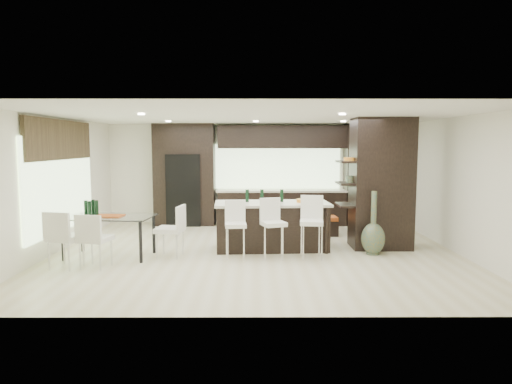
{
  "coord_description": "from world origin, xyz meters",
  "views": [
    {
      "loc": [
        -0.03,
        -9.02,
        2.16
      ],
      "look_at": [
        0.0,
        0.6,
        1.15
      ],
      "focal_mm": 32.0,
      "sensor_mm": 36.0,
      "label": 1
    }
  ],
  "objects_px": {
    "stool_mid": "(274,235)",
    "dining_table": "(110,237)",
    "bench": "(312,226)",
    "chair_far": "(66,242)",
    "chair_end": "(170,233)",
    "chair_near": "(96,243)",
    "floor_vase": "(373,223)",
    "stool_left": "(236,235)",
    "stool_right": "(311,234)",
    "kitchen_island": "(272,226)"
  },
  "relations": [
    {
      "from": "stool_right",
      "to": "dining_table",
      "type": "xyz_separation_m",
      "value": [
        -3.85,
        0.15,
        -0.09
      ]
    },
    {
      "from": "bench",
      "to": "stool_right",
      "type": "bearing_deg",
      "value": -100.15
    },
    {
      "from": "chair_near",
      "to": "chair_far",
      "type": "bearing_deg",
      "value": -167.01
    },
    {
      "from": "bench",
      "to": "chair_far",
      "type": "xyz_separation_m",
      "value": [
        -4.67,
        -2.87,
        0.24
      ]
    },
    {
      "from": "dining_table",
      "to": "bench",
      "type": "bearing_deg",
      "value": 32.03
    },
    {
      "from": "chair_near",
      "to": "chair_end",
      "type": "relative_size",
      "value": 0.97
    },
    {
      "from": "kitchen_island",
      "to": "stool_right",
      "type": "height_order",
      "value": "kitchen_island"
    },
    {
      "from": "chair_end",
      "to": "floor_vase",
      "type": "bearing_deg",
      "value": -79.53
    },
    {
      "from": "floor_vase",
      "to": "dining_table",
      "type": "bearing_deg",
      "value": -177.94
    },
    {
      "from": "stool_left",
      "to": "stool_right",
      "type": "xyz_separation_m",
      "value": [
        1.43,
        -0.02,
        0.04
      ]
    },
    {
      "from": "bench",
      "to": "chair_end",
      "type": "xyz_separation_m",
      "value": [
        -3.0,
        -2.08,
        0.23
      ]
    },
    {
      "from": "stool_right",
      "to": "chair_end",
      "type": "xyz_separation_m",
      "value": [
        -2.7,
        0.15,
        -0.02
      ]
    },
    {
      "from": "stool_left",
      "to": "floor_vase",
      "type": "xyz_separation_m",
      "value": [
        2.69,
        0.32,
        0.18
      ]
    },
    {
      "from": "dining_table",
      "to": "chair_near",
      "type": "bearing_deg",
      "value": -84.53
    },
    {
      "from": "floor_vase",
      "to": "chair_far",
      "type": "xyz_separation_m",
      "value": [
        -5.62,
        -0.98,
        -0.16
      ]
    },
    {
      "from": "bench",
      "to": "floor_vase",
      "type": "bearing_deg",
      "value": -65.7
    },
    {
      "from": "chair_near",
      "to": "chair_end",
      "type": "bearing_deg",
      "value": 45.94
    },
    {
      "from": "chair_end",
      "to": "stool_left",
      "type": "bearing_deg",
      "value": -88.3
    },
    {
      "from": "chair_end",
      "to": "chair_near",
      "type": "bearing_deg",
      "value": 132.1
    },
    {
      "from": "stool_right",
      "to": "chair_near",
      "type": "distance_m",
      "value": 3.91
    },
    {
      "from": "stool_left",
      "to": "floor_vase",
      "type": "relative_size",
      "value": 0.71
    },
    {
      "from": "stool_mid",
      "to": "chair_near",
      "type": "xyz_separation_m",
      "value": [
        -3.14,
        -0.64,
        -0.01
      ]
    },
    {
      "from": "stool_left",
      "to": "bench",
      "type": "relative_size",
      "value": 0.76
    },
    {
      "from": "floor_vase",
      "to": "dining_table",
      "type": "distance_m",
      "value": 5.12
    },
    {
      "from": "bench",
      "to": "dining_table",
      "type": "bearing_deg",
      "value": -155.93
    },
    {
      "from": "floor_vase",
      "to": "chair_near",
      "type": "xyz_separation_m",
      "value": [
        -5.11,
        -0.97,
        -0.18
      ]
    },
    {
      "from": "stool_mid",
      "to": "bench",
      "type": "distance_m",
      "value": 2.45
    },
    {
      "from": "chair_far",
      "to": "dining_table",
      "type": "bearing_deg",
      "value": 71.63
    },
    {
      "from": "stool_right",
      "to": "chair_far",
      "type": "relative_size",
      "value": 1.02
    },
    {
      "from": "chair_far",
      "to": "floor_vase",
      "type": "bearing_deg",
      "value": 24.33
    },
    {
      "from": "stool_mid",
      "to": "chair_end",
      "type": "bearing_deg",
      "value": 156.13
    },
    {
      "from": "stool_right",
      "to": "stool_left",
      "type": "bearing_deg",
      "value": -173.49
    },
    {
      "from": "stool_left",
      "to": "chair_far",
      "type": "xyz_separation_m",
      "value": [
        -2.94,
        -0.66,
        0.03
      ]
    },
    {
      "from": "kitchen_island",
      "to": "stool_right",
      "type": "distance_m",
      "value": 1.08
    },
    {
      "from": "floor_vase",
      "to": "chair_end",
      "type": "height_order",
      "value": "floor_vase"
    },
    {
      "from": "kitchen_island",
      "to": "chair_near",
      "type": "xyz_separation_m",
      "value": [
        -3.14,
        -1.45,
        -0.04
      ]
    },
    {
      "from": "stool_left",
      "to": "chair_near",
      "type": "height_order",
      "value": "chair_near"
    },
    {
      "from": "bench",
      "to": "dining_table",
      "type": "relative_size",
      "value": 0.71
    },
    {
      "from": "kitchen_island",
      "to": "bench",
      "type": "bearing_deg",
      "value": 51.11
    },
    {
      "from": "stool_mid",
      "to": "chair_far",
      "type": "bearing_deg",
      "value": 170.4
    },
    {
      "from": "kitchen_island",
      "to": "stool_left",
      "type": "bearing_deg",
      "value": -135.14
    },
    {
      "from": "stool_left",
      "to": "chair_far",
      "type": "distance_m",
      "value": 3.01
    },
    {
      "from": "kitchen_island",
      "to": "dining_table",
      "type": "distance_m",
      "value": 3.21
    },
    {
      "from": "floor_vase",
      "to": "dining_table",
      "type": "xyz_separation_m",
      "value": [
        -5.11,
        -0.18,
        -0.23
      ]
    },
    {
      "from": "floor_vase",
      "to": "chair_near",
      "type": "relative_size",
      "value": 1.4
    },
    {
      "from": "stool_mid",
      "to": "dining_table",
      "type": "relative_size",
      "value": 0.56
    },
    {
      "from": "stool_mid",
      "to": "chair_far",
      "type": "height_order",
      "value": "chair_far"
    },
    {
      "from": "stool_mid",
      "to": "bench",
      "type": "relative_size",
      "value": 0.79
    },
    {
      "from": "dining_table",
      "to": "chair_far",
      "type": "bearing_deg",
      "value": -117.34
    },
    {
      "from": "chair_far",
      "to": "chair_end",
      "type": "distance_m",
      "value": 1.84
    }
  ]
}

